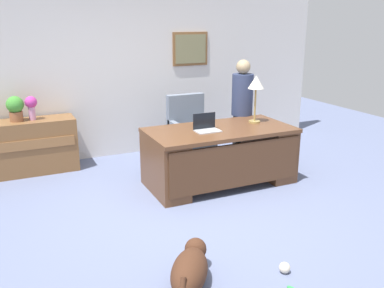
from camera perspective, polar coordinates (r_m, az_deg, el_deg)
ground_plane at (r=4.98m, az=0.75°, el=-9.30°), size 12.00×12.00×0.00m
back_wall at (r=6.96m, az=-8.53°, el=9.67°), size 7.00×0.16×2.70m
desk at (r=5.68m, az=3.92°, el=-1.37°), size 1.96×0.99×0.77m
credenza at (r=6.54m, az=-22.34°, el=-0.46°), size 1.57×0.50×0.79m
armchair at (r=6.51m, az=-0.32°, el=1.52°), size 0.60×0.59×1.06m
person_standing at (r=6.46m, az=6.80°, el=4.44°), size 0.32×0.32×1.61m
dog_lying at (r=3.69m, az=-0.24°, el=-16.63°), size 0.59×0.68×0.30m
laptop at (r=5.47m, az=1.94°, el=2.39°), size 0.32×0.22×0.22m
desk_lamp at (r=5.90m, az=8.71°, el=7.92°), size 0.22×0.22×0.66m
vase_with_flowers at (r=6.41m, az=-21.08°, el=4.99°), size 0.17×0.17×0.34m
potted_plant at (r=6.40m, az=-22.95°, el=4.61°), size 0.24×0.24×0.36m
dog_toy_ball at (r=3.98m, az=12.51°, el=-16.13°), size 0.10×0.10×0.10m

